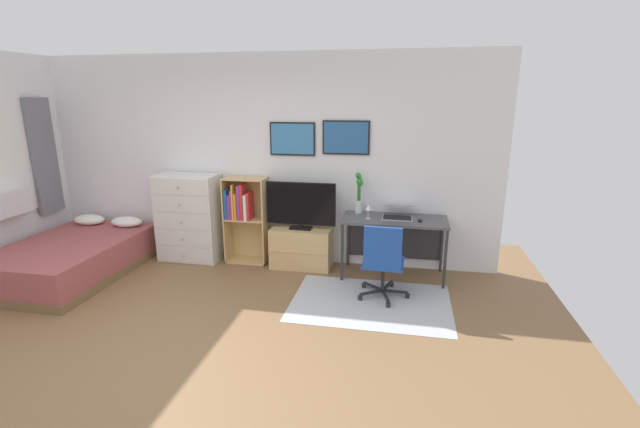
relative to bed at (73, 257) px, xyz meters
The scene contains 14 objects.
ground_plane 2.58m from the bed, 32.57° to the right, with size 7.20×7.20×0.00m, color brown.
wall_back_with_posters 2.66m from the bed, 25.76° to the left, with size 6.12×0.09×2.70m.
area_rug 3.73m from the bed, ahead, with size 1.70×1.20×0.01m, color #B2B7BC.
bed is the anchor object (origin of this frame).
dresser 1.47m from the bed, 32.90° to the left, with size 0.81×0.46×1.17m.
bookshelf 2.17m from the bed, 23.25° to the left, with size 0.56×0.30×1.14m.
tv_stand 2.86m from the bed, 16.02° to the left, with size 0.78×0.41×0.52m.
television 2.91m from the bed, 15.59° to the left, with size 0.90×0.16×0.60m.
desk 4.02m from the bed, 11.17° to the left, with size 1.25×0.58×0.74m.
office_chair 3.84m from the bed, ahead, with size 0.56×0.58×0.86m.
laptop 4.07m from the bed, 11.11° to the left, with size 0.36×0.39×0.16m.
computer_mouse 4.31m from the bed, ahead, with size 0.06×0.10×0.03m, color #262628.
bamboo_vase 3.67m from the bed, 14.27° to the left, with size 0.10×0.11×0.52m.
wine_glass 3.72m from the bed, ahead, with size 0.07×0.07×0.18m.
Camera 1 is at (1.86, -3.04, 2.14)m, focal length 24.41 mm.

